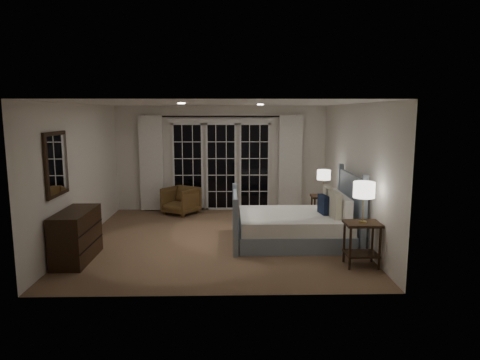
{
  "coord_description": "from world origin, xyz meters",
  "views": [
    {
      "loc": [
        0.22,
        -7.72,
        2.33
      ],
      "look_at": [
        0.41,
        0.42,
        1.05
      ],
      "focal_mm": 32.0,
      "sensor_mm": 36.0,
      "label": 1
    }
  ],
  "objects_px": {
    "lamp_left": "(364,190)",
    "dresser": "(76,236)",
    "lamp_right": "(324,175)",
    "nightstand_left": "(362,237)",
    "nightstand_right": "(323,206)",
    "bed": "(297,225)",
    "armchair": "(181,201)"
  },
  "relations": [
    {
      "from": "nightstand_left",
      "to": "armchair",
      "type": "bearing_deg",
      "value": 132.22
    },
    {
      "from": "dresser",
      "to": "nightstand_right",
      "type": "bearing_deg",
      "value": 25.28
    },
    {
      "from": "armchair",
      "to": "dresser",
      "type": "xyz_separation_m",
      "value": [
        -1.29,
        -3.14,
        0.09
      ]
    },
    {
      "from": "armchair",
      "to": "lamp_left",
      "type": "bearing_deg",
      "value": -14.08
    },
    {
      "from": "lamp_right",
      "to": "armchair",
      "type": "distance_m",
      "value": 3.35
    },
    {
      "from": "dresser",
      "to": "bed",
      "type": "bearing_deg",
      "value": 13.69
    },
    {
      "from": "nightstand_left",
      "to": "nightstand_right",
      "type": "bearing_deg",
      "value": 91.87
    },
    {
      "from": "lamp_left",
      "to": "armchair",
      "type": "bearing_deg",
      "value": 132.22
    },
    {
      "from": "nightstand_left",
      "to": "bed",
      "type": "bearing_deg",
      "value": 123.16
    },
    {
      "from": "lamp_left",
      "to": "lamp_right",
      "type": "height_order",
      "value": "lamp_left"
    },
    {
      "from": "nightstand_left",
      "to": "dresser",
      "type": "xyz_separation_m",
      "value": [
        -4.46,
        0.35,
        -0.05
      ]
    },
    {
      "from": "bed",
      "to": "nightstand_right",
      "type": "height_order",
      "value": "bed"
    },
    {
      "from": "bed",
      "to": "armchair",
      "type": "xyz_separation_m",
      "value": [
        -2.35,
        2.25,
        -0.0
      ]
    },
    {
      "from": "bed",
      "to": "nightstand_right",
      "type": "relative_size",
      "value": 3.39
    },
    {
      "from": "armchair",
      "to": "nightstand_left",
      "type": "bearing_deg",
      "value": -14.08
    },
    {
      "from": "bed",
      "to": "lamp_left",
      "type": "xyz_separation_m",
      "value": [
        0.81,
        -1.24,
        0.87
      ]
    },
    {
      "from": "lamp_right",
      "to": "dresser",
      "type": "relative_size",
      "value": 0.47
    },
    {
      "from": "nightstand_left",
      "to": "armchair",
      "type": "relative_size",
      "value": 0.99
    },
    {
      "from": "dresser",
      "to": "armchair",
      "type": "bearing_deg",
      "value": 67.58
    },
    {
      "from": "nightstand_right",
      "to": "lamp_left",
      "type": "height_order",
      "value": "lamp_left"
    },
    {
      "from": "lamp_left",
      "to": "dresser",
      "type": "xyz_separation_m",
      "value": [
        -4.46,
        0.35,
        -0.78
      ]
    },
    {
      "from": "nightstand_left",
      "to": "armchair",
      "type": "height_order",
      "value": "nightstand_left"
    },
    {
      "from": "bed",
      "to": "lamp_right",
      "type": "bearing_deg",
      "value": 58.21
    },
    {
      "from": "lamp_right",
      "to": "armchair",
      "type": "xyz_separation_m",
      "value": [
        -3.08,
        1.07,
        -0.74
      ]
    },
    {
      "from": "nightstand_left",
      "to": "lamp_left",
      "type": "relative_size",
      "value": 1.11
    },
    {
      "from": "lamp_left",
      "to": "lamp_right",
      "type": "xyz_separation_m",
      "value": [
        -0.08,
        2.42,
        -0.13
      ]
    },
    {
      "from": "nightstand_left",
      "to": "nightstand_right",
      "type": "xyz_separation_m",
      "value": [
        -0.08,
        2.42,
        -0.04
      ]
    },
    {
      "from": "nightstand_left",
      "to": "nightstand_right",
      "type": "relative_size",
      "value": 1.09
    },
    {
      "from": "armchair",
      "to": "dresser",
      "type": "relative_size",
      "value": 0.61
    },
    {
      "from": "bed",
      "to": "nightstand_left",
      "type": "distance_m",
      "value": 1.49
    },
    {
      "from": "bed",
      "to": "nightstand_right",
      "type": "bearing_deg",
      "value": 58.21
    },
    {
      "from": "nightstand_right",
      "to": "lamp_left",
      "type": "relative_size",
      "value": 1.02
    }
  ]
}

